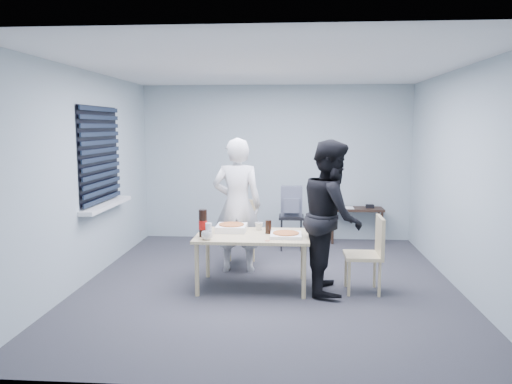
# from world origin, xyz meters

# --- Properties ---
(room) EXTENTS (5.00, 5.00, 5.00)m
(room) POSITION_xyz_m (-2.20, 0.40, 1.44)
(room) COLOR #313036
(room) RESTS_ON ground
(dining_table) EXTENTS (1.33, 0.84, 0.65)m
(dining_table) POSITION_xyz_m (-0.18, -0.17, 0.59)
(dining_table) COLOR beige
(dining_table) RESTS_ON ground
(chair_far) EXTENTS (0.42, 0.42, 0.89)m
(chair_far) POSITION_xyz_m (-0.43, 0.88, 0.51)
(chair_far) COLOR beige
(chair_far) RESTS_ON ground
(chair_right) EXTENTS (0.42, 0.42, 0.89)m
(chair_right) POSITION_xyz_m (1.19, -0.24, 0.51)
(chair_right) COLOR beige
(chair_right) RESTS_ON ground
(person_white) EXTENTS (0.65, 0.42, 1.77)m
(person_white) POSITION_xyz_m (-0.44, 0.51, 0.89)
(person_white) COLOR silver
(person_white) RESTS_ON ground
(person_black) EXTENTS (0.47, 0.86, 1.77)m
(person_black) POSITION_xyz_m (0.74, -0.21, 0.89)
(person_black) COLOR black
(person_black) RESTS_ON ground
(side_table) EXTENTS (0.87, 0.39, 0.58)m
(side_table) POSITION_xyz_m (1.34, 2.28, 0.50)
(side_table) COLOR black
(side_table) RESTS_ON ground
(stool) EXTENTS (0.38, 0.38, 0.53)m
(stool) POSITION_xyz_m (0.27, 1.74, 0.42)
(stool) COLOR black
(stool) RESTS_ON ground
(backpack) EXTENTS (0.33, 0.24, 0.46)m
(backpack) POSITION_xyz_m (0.27, 1.73, 0.76)
(backpack) COLOR slate
(backpack) RESTS_ON stool
(pizza_box_a) EXTENTS (0.36, 0.36, 0.09)m
(pizza_box_a) POSITION_xyz_m (-0.46, 0.00, 0.69)
(pizza_box_a) COLOR white
(pizza_box_a) RESTS_ON dining_table
(pizza_box_b) EXTENTS (0.36, 0.36, 0.05)m
(pizza_box_b) POSITION_xyz_m (0.21, -0.26, 0.67)
(pizza_box_b) COLOR white
(pizza_box_b) RESTS_ON dining_table
(mug_a) EXTENTS (0.17, 0.17, 0.10)m
(mug_a) POSITION_xyz_m (-0.68, -0.49, 0.69)
(mug_a) COLOR silver
(mug_a) RESTS_ON dining_table
(mug_b) EXTENTS (0.10, 0.10, 0.09)m
(mug_b) POSITION_xyz_m (-0.13, 0.09, 0.69)
(mug_b) COLOR silver
(mug_b) RESTS_ON dining_table
(cola_glass) EXTENTS (0.08, 0.08, 0.16)m
(cola_glass) POSITION_xyz_m (-0.00, -0.11, 0.73)
(cola_glass) COLOR black
(cola_glass) RESTS_ON dining_table
(soda_bottle) EXTENTS (0.10, 0.10, 0.32)m
(soda_bottle) POSITION_xyz_m (-0.75, -0.32, 0.80)
(soda_bottle) COLOR black
(soda_bottle) RESTS_ON dining_table
(plastic_cups) EXTENTS (0.09, 0.09, 0.18)m
(plastic_cups) POSITION_xyz_m (-0.67, -0.40, 0.73)
(plastic_cups) COLOR silver
(plastic_cups) RESTS_ON dining_table
(rubber_band) EXTENTS (0.07, 0.07, 0.00)m
(rubber_band) POSITION_xyz_m (0.01, -0.49, 0.65)
(rubber_band) COLOR red
(rubber_band) RESTS_ON dining_table
(papers) EXTENTS (0.26, 0.31, 0.00)m
(papers) POSITION_xyz_m (1.19, 2.28, 0.58)
(papers) COLOR white
(papers) RESTS_ON side_table
(black_box) EXTENTS (0.14, 0.11, 0.06)m
(black_box) POSITION_xyz_m (1.56, 2.29, 0.61)
(black_box) COLOR black
(black_box) RESTS_ON side_table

